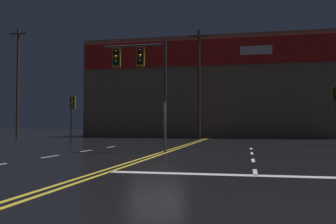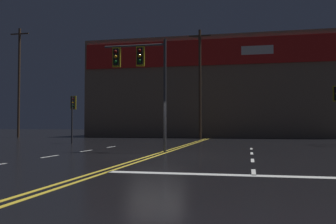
# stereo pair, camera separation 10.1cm
# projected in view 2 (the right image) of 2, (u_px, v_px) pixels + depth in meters

# --- Properties ---
(ground_plane) EXTENTS (200.00, 200.00, 0.00)m
(ground_plane) POSITION_uv_depth(u_px,v_px,m) (156.00, 155.00, 16.63)
(ground_plane) COLOR black
(road_markings) EXTENTS (12.41, 60.00, 0.01)m
(road_markings) POSITION_uv_depth(u_px,v_px,m) (167.00, 157.00, 15.46)
(road_markings) COLOR gold
(road_markings) RESTS_ON ground
(traffic_signal_median) EXTENTS (3.18, 0.36, 5.52)m
(traffic_signal_median) POSITION_uv_depth(u_px,v_px,m) (140.00, 67.00, 18.43)
(traffic_signal_median) COLOR #38383D
(traffic_signal_median) RESTS_ON ground
(traffic_signal_corner_northwest) EXTENTS (0.42, 0.36, 3.47)m
(traffic_signal_corner_northwest) POSITION_uv_depth(u_px,v_px,m) (73.00, 108.00, 27.29)
(traffic_signal_corner_northwest) COLOR #38383D
(traffic_signal_corner_northwest) RESTS_ON ground
(building_backdrop) EXTENTS (28.15, 10.23, 10.91)m
(building_backdrop) POSITION_uv_depth(u_px,v_px,m) (214.00, 90.00, 44.07)
(building_backdrop) COLOR #7A6651
(building_backdrop) RESTS_ON ground
(utility_pole_row) EXTENTS (46.26, 0.26, 12.04)m
(utility_pole_row) POSITION_uv_depth(u_px,v_px,m) (202.00, 80.00, 36.82)
(utility_pole_row) COLOR #4C3828
(utility_pole_row) RESTS_ON ground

